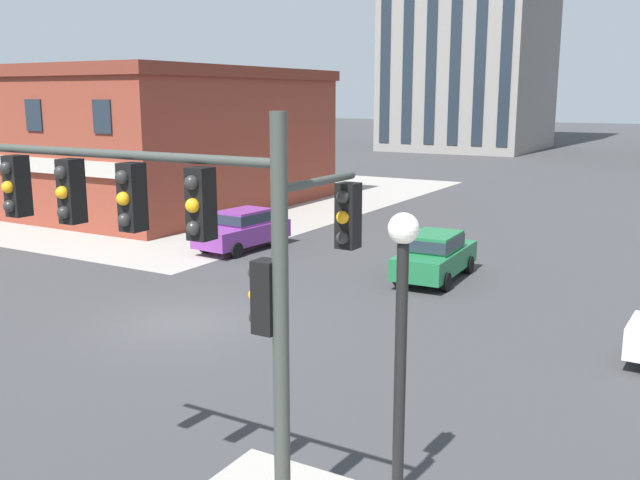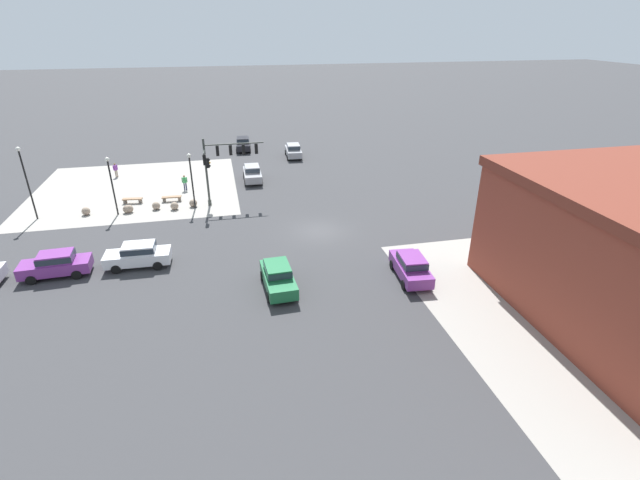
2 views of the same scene
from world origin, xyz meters
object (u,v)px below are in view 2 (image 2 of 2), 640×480
(bollard_sphere_curb_f, at_px, (86,211))
(car_main_mid, at_px, (411,266))
(pedestrian_at_curb, at_px, (116,169))
(street_lamp_corner_far, at_px, (26,176))
(street_lamp_mid_sidewalk, at_px, (111,179))
(traffic_signal_main, at_px, (221,161))
(bollard_sphere_curb_c, at_px, (156,206))
(bench_mid_block, at_px, (133,200))
(bollard_sphere_curb_e, at_px, (127,209))
(bollard_sphere_curb_a, at_px, (193,203))
(bollard_sphere_curb_d, at_px, (129,209))
(car_parked_curb, at_px, (138,254))
(street_lamp_corner_near, at_px, (191,174))
(car_main_southbound_far, at_px, (243,143))
(bench_near_signal, at_px, (172,198))
(car_cross_westbound, at_px, (252,173))
(pedestrian_near_bench, at_px, (185,182))
(car_main_northbound_far, at_px, (56,264))
(bollard_sphere_curb_b, at_px, (174,206))
(car_cross_eastbound, at_px, (293,150))
(car_main_southbound_near, at_px, (278,276))

(bollard_sphere_curb_f, distance_m, car_main_mid, 29.06)
(pedestrian_at_curb, bearing_deg, street_lamp_corner_far, 67.11)
(street_lamp_mid_sidewalk, bearing_deg, traffic_signal_main, -177.23)
(bollard_sphere_curb_c, xyz_separation_m, bench_mid_block, (2.33, -2.15, -0.03))
(bollard_sphere_curb_e, xyz_separation_m, street_lamp_corner_far, (7.47, -0.23, 3.54))
(bollard_sphere_curb_a, relative_size, bollard_sphere_curb_c, 1.00)
(bollard_sphere_curb_d, relative_size, car_main_mid, 0.16)
(bollard_sphere_curb_a, distance_m, car_parked_curb, 11.56)
(bollard_sphere_curb_d, xyz_separation_m, car_parked_curb, (-2.20, 10.80, 0.56))
(street_lamp_corner_near, xyz_separation_m, car_main_southbound_far, (-5.84, -20.42, -2.31))
(bench_near_signal, bearing_deg, car_main_southbound_far, -113.98)
(car_cross_westbound, bearing_deg, pedestrian_at_curb, -17.79)
(bench_near_signal, distance_m, pedestrian_near_bench, 3.30)
(bollard_sphere_curb_d, distance_m, street_lamp_corner_far, 8.43)
(bench_mid_block, relative_size, car_main_northbound_far, 0.41)
(bench_near_signal, distance_m, street_lamp_corner_far, 11.90)
(car_parked_curb, bearing_deg, pedestrian_near_bench, -98.85)
(bollard_sphere_curb_b, xyz_separation_m, bollard_sphere_curb_f, (7.59, -0.35, 0.00))
(bollard_sphere_curb_a, bearing_deg, pedestrian_near_bench, -79.71)
(bollard_sphere_curb_a, distance_m, car_cross_eastbound, 19.26)
(car_cross_eastbound, bearing_deg, bollard_sphere_curb_f, 35.49)
(bollard_sphere_curb_e, distance_m, car_main_mid, 26.14)
(bollard_sphere_curb_b, relative_size, street_lamp_corner_near, 0.14)
(bench_near_signal, relative_size, street_lamp_corner_near, 0.36)
(street_lamp_mid_sidewalk, xyz_separation_m, car_main_southbound_near, (-12.24, 15.65, -2.36))
(pedestrian_at_curb, distance_m, car_parked_curb, 22.79)
(bollard_sphere_curb_c, xyz_separation_m, car_cross_westbound, (-9.35, -6.48, 0.56))
(pedestrian_near_bench, height_order, car_main_southbound_near, car_main_southbound_near)
(bollard_sphere_curb_f, xyz_separation_m, car_main_southbound_near, (-14.95, 16.14, 0.56))
(bollard_sphere_curb_f, bearing_deg, pedestrian_near_bench, -149.23)
(bollard_sphere_curb_c, bearing_deg, street_lamp_corner_far, 0.31)
(bollard_sphere_curb_e, xyz_separation_m, car_main_southbound_near, (-11.47, 15.89, 0.56))
(traffic_signal_main, distance_m, bollard_sphere_curb_c, 7.24)
(bollard_sphere_curb_f, height_order, car_main_southbound_far, car_main_southbound_far)
(car_parked_curb, bearing_deg, bollard_sphere_curb_b, -99.23)
(car_main_northbound_far, relative_size, car_parked_curb, 1.01)
(car_cross_eastbound, bearing_deg, bollard_sphere_curb_d, 41.15)
(car_main_southbound_near, height_order, car_parked_curb, same)
(bollard_sphere_curb_c, bearing_deg, bollard_sphere_curb_f, 0.38)
(car_cross_westbound, bearing_deg, bollard_sphere_curb_b, 41.69)
(bollard_sphere_curb_e, height_order, car_main_southbound_far, car_main_southbound_far)
(car_cross_westbound, relative_size, car_parked_curb, 1.00)
(street_lamp_corner_far, bearing_deg, car_parked_curb, 131.82)
(street_lamp_corner_near, relative_size, car_main_southbound_far, 1.14)
(traffic_signal_main, height_order, pedestrian_near_bench, traffic_signal_main)
(pedestrian_at_curb, bearing_deg, bollard_sphere_curb_d, 104.35)
(bollard_sphere_curb_e, relative_size, bench_mid_block, 0.39)
(pedestrian_at_curb, relative_size, car_main_southbound_near, 0.35)
(street_lamp_mid_sidewalk, bearing_deg, bollard_sphere_curb_f, -10.25)
(bollard_sphere_curb_c, bearing_deg, traffic_signal_main, 179.28)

